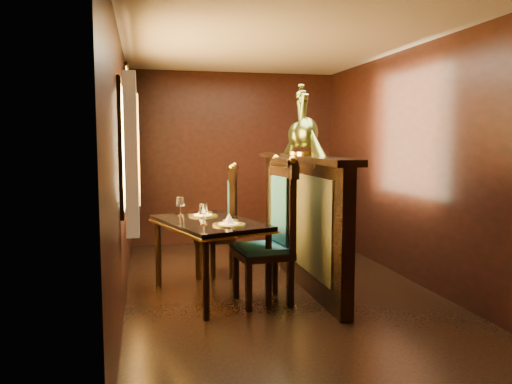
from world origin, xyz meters
TOP-DOWN VIEW (x-y plane):
  - ground at (0.00, 0.00)m, footprint 5.00×5.00m
  - room_shell at (-0.09, 0.02)m, footprint 3.04×5.04m
  - partition at (0.32, 0.30)m, footprint 0.26×2.70m
  - dining_table at (-0.70, -0.04)m, footprint 1.13×1.45m
  - chair_left at (-0.12, -0.31)m, footprint 0.55×0.57m
  - chair_right at (-0.41, 0.69)m, footprint 0.55×0.57m
  - peacock_left at (0.33, 0.13)m, footprint 0.23×0.62m
  - peacock_right at (0.33, 0.41)m, footprint 0.21×0.57m

SIDE VIEW (x-z plane):
  - ground at x=0.00m, z-range 0.00..0.00m
  - chair_right at x=-0.41m, z-range 0.03..1.29m
  - dining_table at x=-0.70m, z-range 0.20..1.15m
  - partition at x=0.32m, z-range 0.03..1.39m
  - chair_left at x=-0.12m, z-range 0.03..1.41m
  - room_shell at x=-0.09m, z-range 0.32..2.84m
  - peacock_right at x=0.33m, z-range 1.36..2.03m
  - peacock_left at x=0.33m, z-range 1.36..2.10m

